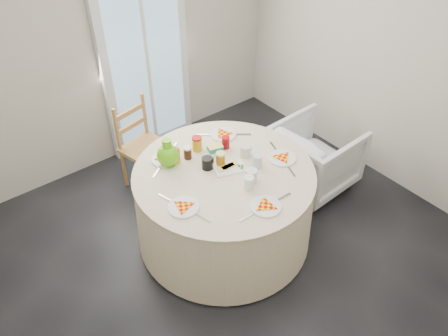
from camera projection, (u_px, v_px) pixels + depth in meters
floor at (233, 261)px, 3.79m from camera, size 4.00×4.00×0.00m
wall_back at (103, 44)px, 4.18m from camera, size 4.00×0.02×2.60m
wall_right at (407, 59)px, 3.93m from camera, size 0.02×4.00×2.60m
glass_door at (145, 59)px, 4.50m from camera, size 1.00×0.08×2.10m
table at (224, 206)px, 3.79m from camera, size 1.54×1.54×0.78m
wooden_chair at (146, 146)px, 4.30m from camera, size 0.50×0.48×0.93m
armchair at (315, 153)px, 4.35m from camera, size 0.72×0.76×0.76m
place_settings at (224, 171)px, 3.54m from camera, size 1.65×1.65×0.02m
jar_cluster at (200, 150)px, 3.67m from camera, size 0.57×0.43×0.15m
butter_tub at (215, 148)px, 3.75m from camera, size 0.15×0.12×0.05m
green_pitcher at (168, 154)px, 3.55m from camera, size 0.24×0.24×0.24m
cheese_platter at (229, 168)px, 3.56m from camera, size 0.29×0.24×0.03m
mugs_glasses at (234, 162)px, 3.56m from camera, size 0.75×0.75×0.13m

